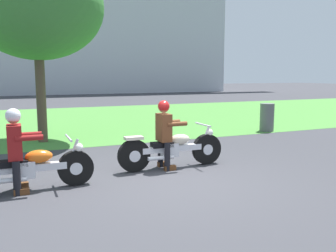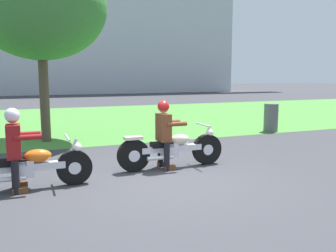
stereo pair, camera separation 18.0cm
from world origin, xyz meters
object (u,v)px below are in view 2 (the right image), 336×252
rider_lead (164,129)px  trash_can (271,118)px  rider_follow (15,143)px  motorcycle_follow (27,167)px  tree_roadside (40,7)px  motorcycle_lead (172,149)px

rider_lead → trash_can: bearing=32.2°
rider_lead → rider_follow: size_ratio=1.01×
motorcycle_follow → tree_roadside: size_ratio=0.41×
trash_can → rider_follow: bearing=-155.6°
rider_follow → tree_roadside: tree_roadside is taller
rider_lead → motorcycle_follow: 2.70m
motorcycle_follow → trash_can: size_ratio=2.28×
rider_follow → trash_can: (7.93, 3.60, -0.33)m
motorcycle_follow → trash_can: bearing=25.3°
motorcycle_lead → motorcycle_follow: size_ratio=1.06×
motorcycle_lead → rider_follow: 3.02m
rider_follow → rider_lead: bearing=8.9°
rider_follow → trash_can: size_ratio=1.46×
motorcycle_follow → trash_can: trash_can is taller
rider_lead → motorcycle_follow: size_ratio=0.65×
rider_lead → motorcycle_lead: bearing=-0.8°
rider_lead → motorcycle_follow: (-2.63, -0.42, -0.44)m
motorcycle_lead → rider_lead: 0.46m
motorcycle_lead → rider_lead: rider_lead is taller
rider_lead → tree_roadside: bearing=116.5°
rider_lead → tree_roadside: tree_roadside is taller
motorcycle_lead → rider_follow: size_ratio=1.65×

